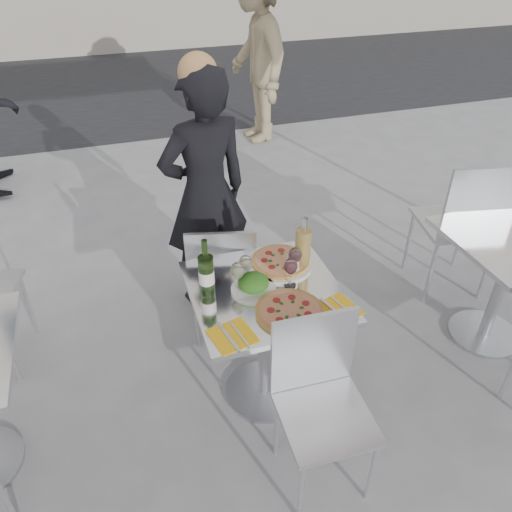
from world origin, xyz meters
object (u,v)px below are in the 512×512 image
object	(u,v)px
side_chair_rfar	(465,219)
pizza_near	(290,311)
pedestrian_b	(256,55)
napkin_right	(338,309)
chair_near	(320,390)
napkin_left	(232,336)
woman_diner	(206,195)
side_table_right	(507,268)
chair_far	(222,274)
wineglass_white_b	(246,264)
pizza_far	(280,262)
wineglass_white_a	(237,271)
salad_plate	(253,284)
wine_bottle	(206,272)
carafe	(303,247)
wineglass_red_a	(291,267)
wineglass_red_b	(295,256)
sugar_shaker	(292,265)
main_table	(265,322)

from	to	relation	value
side_chair_rfar	pizza_near	xyz separation A→B (m)	(-1.48, -0.65, 0.15)
pedestrian_b	napkin_right	size ratio (longest dim) A/B	8.59
chair_near	napkin_left	size ratio (longest dim) A/B	4.06
woman_diner	napkin_right	world-z (taller)	woman_diner
side_table_right	woman_diner	distance (m)	1.85
chair_far	pedestrian_b	world-z (taller)	pedestrian_b
pedestrian_b	wineglass_white_b	bearing A→B (deg)	-21.18
pizza_far	wineglass_white_b	size ratio (longest dim) A/B	2.13
wineglass_white_a	napkin_left	distance (m)	0.34
pizza_far	side_table_right	bearing A→B (deg)	-7.27
napkin_left	chair_near	bearing A→B (deg)	-44.17
side_table_right	side_chair_rfar	distance (m)	0.46
chair_near	salad_plate	distance (m)	0.58
pedestrian_b	wine_bottle	xyz separation A→B (m)	(-1.41, -3.59, -0.09)
carafe	napkin_left	bearing A→B (deg)	-141.47
wineglass_white_a	pizza_far	bearing A→B (deg)	25.85
wineglass_red_a	wineglass_red_b	size ratio (longest dim) A/B	1.00
woman_diner	wineglass_red_a	world-z (taller)	woman_diner
woman_diner	wineglass_red_b	xyz separation A→B (m)	(0.25, -0.87, 0.06)
woman_diner	wineglass_white_b	bearing A→B (deg)	77.47
chair_near	wine_bottle	size ratio (longest dim) A/B	2.94
sugar_shaker	napkin_left	bearing A→B (deg)	-140.34
woman_diner	pizza_far	bearing A→B (deg)	92.59
side_table_right	wineglass_white_b	size ratio (longest dim) A/B	4.76
wineglass_red_b	wine_bottle	bearing A→B (deg)	-179.72
pedestrian_b	chair_far	bearing A→B (deg)	-23.78
wine_bottle	wineglass_red_a	distance (m)	0.40
side_chair_rfar	wineglass_white_a	world-z (taller)	side_chair_rfar
pedestrian_b	napkin_left	world-z (taller)	pedestrian_b
wineglass_red_b	napkin_left	bearing A→B (deg)	-141.44
woman_diner	pizza_far	size ratio (longest dim) A/B	4.77
chair_far	carafe	bearing A→B (deg)	145.37
main_table	wineglass_white_b	xyz separation A→B (m)	(-0.07, 0.09, 0.32)
carafe	napkin_right	distance (m)	0.39
wineglass_red_a	sugar_shaker	bearing A→B (deg)	62.41
woman_diner	salad_plate	distance (m)	0.93
chair_far	side_chair_rfar	distance (m)	1.63
chair_near	sugar_shaker	world-z (taller)	chair_near
side_chair_rfar	woman_diner	size ratio (longest dim) A/B	0.64
side_chair_rfar	pizza_far	distance (m)	1.43
wineglass_white_b	napkin_left	world-z (taller)	wineglass_white_b
wineglass_white_a	wineglass_red_a	distance (m)	0.26
pizza_far	sugar_shaker	world-z (taller)	sugar_shaker
side_chair_rfar	woman_diner	world-z (taller)	woman_diner
side_table_right	carafe	xyz separation A→B (m)	(-1.26, 0.12, 0.33)
salad_plate	wineglass_red_b	world-z (taller)	wineglass_red_b
napkin_right	wineglass_red_a	bearing A→B (deg)	105.17
pizza_far	salad_plate	size ratio (longest dim) A/B	1.53
wine_bottle	napkin_left	world-z (taller)	wine_bottle
pedestrian_b	pizza_near	xyz separation A→B (m)	(-1.09, -3.86, -0.19)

